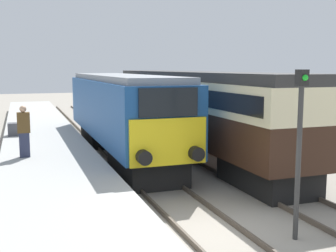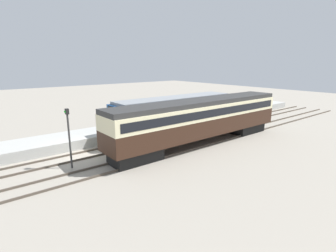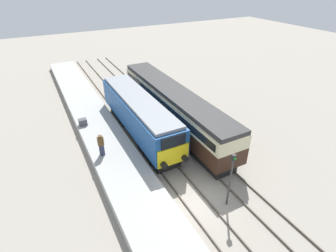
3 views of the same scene
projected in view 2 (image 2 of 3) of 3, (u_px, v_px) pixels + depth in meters
ground_plane at (78, 157)px, 19.23m from camera, size 120.00×120.00×0.00m
platform_left at (144, 127)px, 26.51m from camera, size 3.50×50.00×0.80m
rails_near_track at (136, 143)px, 22.26m from camera, size 1.51×60.00×0.14m
rails_far_track at (160, 154)px, 19.69m from camera, size 1.50×60.00×0.14m
locomotive at (176, 114)px, 24.47m from camera, size 2.70×13.06×3.69m
passenger_carriage at (201, 117)px, 21.79m from camera, size 2.75×17.30×3.82m
person_on_platform at (129, 114)px, 26.13m from camera, size 0.44×0.26×1.86m
signal_post at (69, 133)px, 16.75m from camera, size 0.24×0.28×3.96m
luggage_crate at (168, 114)px, 29.75m from camera, size 0.70×0.56×0.60m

